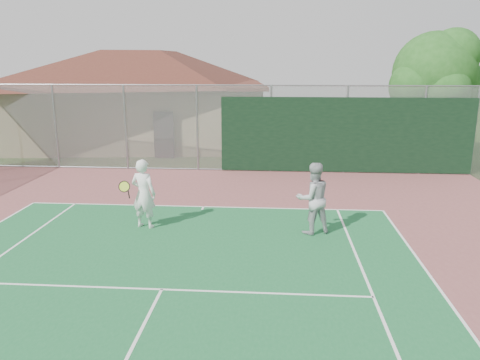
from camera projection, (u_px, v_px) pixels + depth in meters
name	position (u px, v px, depth m)	size (l,w,h in m)	color
back_fence	(273.00, 131.00, 18.90)	(20.08, 0.11, 3.53)	gray
clubhouse	(143.00, 88.00, 25.49)	(14.66, 10.61, 5.93)	tan
bleachers	(62.00, 141.00, 23.49)	(2.98, 2.11, 0.99)	#B32C29
tree	(436.00, 76.00, 20.17)	(4.16, 3.94, 5.81)	#3C2A15
player_white_front	(143.00, 194.00, 12.51)	(0.98, 0.72, 1.88)	white
player_grey_back	(313.00, 199.00, 12.10)	(1.10, 0.98, 1.88)	#ACAEB1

